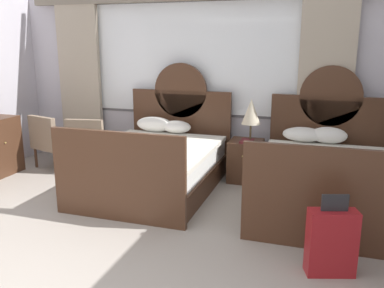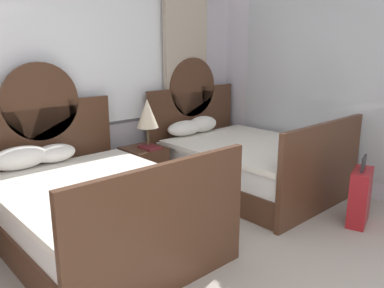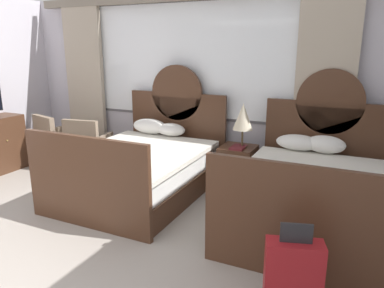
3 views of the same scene
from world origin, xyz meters
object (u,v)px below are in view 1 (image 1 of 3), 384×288
object	(u,v)px
armchair_by_window_left	(90,142)
suitcase_on_floor	(331,242)
nightstand_between_beds	(246,161)
table_lamp_on_nightstand	(251,112)
bed_near_mirror	(325,179)
book_on_nightstand	(247,141)
armchair_by_window_centre	(52,139)
bed_near_window	(156,163)

from	to	relation	value
armchair_by_window_left	suitcase_on_floor	size ratio (longest dim) A/B	1.16
nightstand_between_beds	table_lamp_on_nightstand	world-z (taller)	table_lamp_on_nightstand
bed_near_mirror	book_on_nightstand	world-z (taller)	bed_near_mirror
book_on_nightstand	armchair_by_window_left	distance (m)	2.43
bed_near_mirror	armchair_by_window_centre	xyz separation A→B (m)	(-4.17, 0.40, 0.10)
bed_near_window	armchair_by_window_left	world-z (taller)	bed_near_window
bed_near_window	armchair_by_window_centre	distance (m)	2.01
table_lamp_on_nightstand	book_on_nightstand	world-z (taller)	table_lamp_on_nightstand
nightstand_between_beds	armchair_by_window_centre	bearing A→B (deg)	-174.45
armchair_by_window_left	table_lamp_on_nightstand	bearing A→B (deg)	6.53
table_lamp_on_nightstand	armchair_by_window_left	size ratio (longest dim) A/B	0.71
armchair_by_window_left	nightstand_between_beds	bearing A→B (deg)	7.17
table_lamp_on_nightstand	suitcase_on_floor	bearing A→B (deg)	-63.42
bed_near_mirror	table_lamp_on_nightstand	size ratio (longest dim) A/B	3.60
bed_near_window	suitcase_on_floor	distance (m)	2.74
bed_near_window	bed_near_mirror	world-z (taller)	same
table_lamp_on_nightstand	nightstand_between_beds	bearing A→B (deg)	161.31
bed_near_mirror	table_lamp_on_nightstand	distance (m)	1.40
suitcase_on_floor	armchair_by_window_centre	bearing A→B (deg)	155.53
suitcase_on_floor	nightstand_between_beds	bearing A→B (deg)	117.58
bed_near_mirror	book_on_nightstand	bearing A→B (deg)	150.37
nightstand_between_beds	book_on_nightstand	size ratio (longest dim) A/B	2.32
bed_near_mirror	armchair_by_window_centre	distance (m)	4.19
book_on_nightstand	suitcase_on_floor	bearing A→B (deg)	-62.01
suitcase_on_floor	bed_near_mirror	bearing A→B (deg)	92.50
nightstand_between_beds	suitcase_on_floor	xyz separation A→B (m)	(1.16, -2.23, -0.00)
armchair_by_window_left	armchair_by_window_centre	bearing A→B (deg)	179.85
bed_near_mirror	armchair_by_window_left	size ratio (longest dim) A/B	2.54
bed_near_mirror	book_on_nightstand	xyz separation A→B (m)	(-1.07, 0.61, 0.25)
armchair_by_window_centre	nightstand_between_beds	bearing A→B (deg)	5.55
armchair_by_window_centre	suitcase_on_floor	world-z (taller)	armchair_by_window_centre
bed_near_window	armchair_by_window_centre	world-z (taller)	bed_near_window
table_lamp_on_nightstand	book_on_nightstand	size ratio (longest dim) A/B	2.33
bed_near_mirror	nightstand_between_beds	xyz separation A→B (m)	(-1.10, 0.70, -0.06)
table_lamp_on_nightstand	suitcase_on_floor	xyz separation A→B (m)	(1.10, -2.21, -0.72)
bed_near_window	nightstand_between_beds	world-z (taller)	bed_near_window
bed_near_mirror	armchair_by_window_left	bearing A→B (deg)	173.45
bed_near_window	nightstand_between_beds	size ratio (longest dim) A/B	3.61
nightstand_between_beds	suitcase_on_floor	world-z (taller)	suitcase_on_floor
book_on_nightstand	armchair_by_window_left	xyz separation A→B (m)	(-2.42, -0.21, -0.15)
bed_near_mirror	armchair_by_window_left	xyz separation A→B (m)	(-3.49, 0.40, 0.10)
bed_near_mirror	book_on_nightstand	distance (m)	1.25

